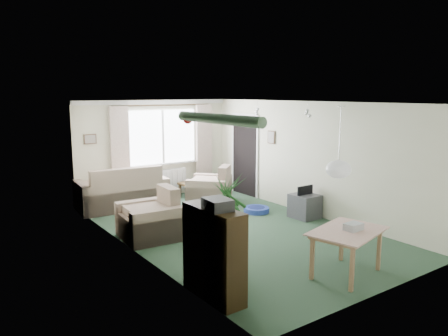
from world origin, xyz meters
TOP-DOWN VIEW (x-y plane):
  - ground at (0.00, 0.00)m, footprint 6.50×6.50m
  - window at (0.20, 3.23)m, footprint 1.80×0.03m
  - curtain_rod at (0.20, 3.15)m, footprint 2.60×0.03m
  - curtain_left at (-0.95, 3.13)m, footprint 0.45×0.08m
  - curtain_right at (1.35, 3.13)m, footprint 0.45×0.08m
  - radiator at (0.20, 3.19)m, footprint 1.20×0.10m
  - doorway at (1.99, 2.20)m, footprint 0.03×0.95m
  - pendant_lamp at (0.20, -2.30)m, footprint 0.36×0.36m
  - tinsel_garland at (-1.92, -2.30)m, footprint 1.60×1.60m
  - bauble_cluster_a at (1.30, 0.90)m, footprint 0.20×0.20m
  - bauble_cluster_b at (1.60, -0.30)m, footprint 0.20×0.20m
  - wall_picture_back at (-1.60, 3.23)m, footprint 0.28×0.03m
  - wall_picture_right at (1.98, 1.20)m, footprint 0.03×0.24m
  - sofa at (-1.10, 2.75)m, footprint 2.02×1.19m
  - armchair_corner at (0.80, 2.05)m, footprint 1.36×1.35m
  - armchair_left at (-1.50, 0.49)m, footprint 1.03×1.08m
  - coffee_table at (0.84, 2.70)m, footprint 0.89×0.56m
  - photo_frame at (0.79, 2.65)m, footprint 0.12×0.05m
  - bookshelf at (-1.84, -2.09)m, footprint 0.35×0.97m
  - hifi_box at (-1.86, -2.21)m, footprint 0.31×0.37m
  - houseplant at (-1.20, -1.48)m, footprint 0.64×0.64m
  - dining_table at (0.09, -2.60)m, footprint 1.16×0.92m
  - gift_box at (0.17, -2.64)m, footprint 0.26×0.19m
  - tv_cube at (1.70, -0.20)m, footprint 0.50×0.55m
  - pet_bed at (1.14, 0.70)m, footprint 0.71×0.71m

SIDE VIEW (x-z plane):
  - ground at x=0.00m, z-range 0.00..0.00m
  - pet_bed at x=1.14m, z-range 0.00..0.11m
  - coffee_table at x=0.84m, z-range 0.00..0.38m
  - tv_cube at x=1.70m, z-range 0.00..0.49m
  - dining_table at x=0.09m, z-range 0.00..0.64m
  - radiator at x=0.20m, z-range 0.12..0.68m
  - armchair_corner at x=0.80m, z-range 0.00..0.88m
  - armchair_left at x=-1.50m, z-range 0.00..0.90m
  - photo_frame at x=0.79m, z-range 0.38..0.54m
  - sofa at x=-1.10m, z-range 0.00..0.97m
  - bookshelf at x=-1.84m, z-range 0.00..1.18m
  - gift_box at x=0.17m, z-range 0.64..0.76m
  - houseplant at x=-1.20m, z-range 0.00..1.42m
  - doorway at x=1.99m, z-range 0.00..2.00m
  - hifi_box at x=-1.86m, z-range 1.18..1.32m
  - curtain_left at x=-0.95m, z-range 0.27..2.27m
  - curtain_right at x=1.35m, z-range 0.27..2.27m
  - pendant_lamp at x=0.20m, z-range 1.30..1.66m
  - window at x=0.20m, z-range 0.85..2.15m
  - wall_picture_back at x=-1.60m, z-range 1.44..1.66m
  - wall_picture_right at x=1.98m, z-range 1.40..1.70m
  - bauble_cluster_a at x=1.30m, z-range 2.12..2.32m
  - bauble_cluster_b at x=1.60m, z-range 2.12..2.32m
  - curtain_rod at x=0.20m, z-range 2.25..2.29m
  - tinsel_garland at x=-1.92m, z-range 2.22..2.34m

